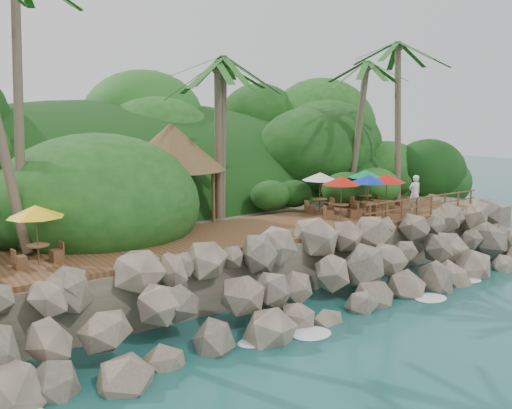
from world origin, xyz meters
TOP-DOWN VIEW (x-y plane):
  - ground at (0.00, 0.00)m, footprint 140.00×140.00m
  - land_base at (0.00, 16.00)m, footprint 32.00×25.20m
  - jungle_hill at (0.00, 23.50)m, footprint 44.80×28.00m
  - seawall at (0.00, 2.00)m, footprint 29.00×4.00m
  - terrace at (0.00, 6.00)m, footprint 26.00×5.00m
  - jungle_foliage at (0.00, 15.00)m, footprint 44.00×16.00m
  - foam_line at (0.00, 0.30)m, footprint 25.20×0.80m
  - palms at (0.43, 8.78)m, footprint 27.55×7.29m
  - palapa at (-2.07, 9.87)m, footprint 5.04×5.04m
  - dining_clusters at (-0.88, 6.27)m, footprint 21.63×4.58m
  - railing at (8.51, 3.65)m, footprint 8.30×0.10m
  - waiter at (9.34, 4.93)m, footprint 0.78×0.61m

SIDE VIEW (x-z plane):
  - ground at x=0.00m, z-range 0.00..0.00m
  - jungle_hill at x=0.00m, z-range -7.70..7.70m
  - jungle_foliage at x=0.00m, z-range -6.00..6.00m
  - foam_line at x=0.00m, z-range 0.00..0.06m
  - land_base at x=0.00m, z-range 0.00..2.10m
  - seawall at x=0.00m, z-range 0.00..2.30m
  - terrace at x=0.00m, z-range 2.10..2.30m
  - railing at x=8.51m, z-range 2.41..3.41m
  - waiter at x=9.34m, z-range 2.30..4.17m
  - dining_clusters at x=-0.88m, z-range 2.97..5.02m
  - palapa at x=-2.07m, z-range 3.49..8.09m
  - palms at x=0.43m, z-range 5.11..17.06m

